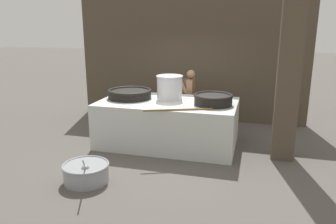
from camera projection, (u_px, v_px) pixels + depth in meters
ground_plane at (168, 144)px, 7.64m from camera, size 60.00×60.00×0.00m
back_wall at (190, 58)px, 9.37m from camera, size 6.56×0.24×3.57m
support_pillar at (289, 72)px, 6.39m from camera, size 0.44×0.44×3.57m
hearth_platform at (168, 123)px, 7.51m from camera, size 3.07×1.75×1.02m
giant_wok_near at (130, 93)px, 7.65m from camera, size 1.04×1.04×0.21m
giant_wok_far at (213, 99)px, 7.00m from camera, size 0.84×0.84×0.23m
stock_pot at (170, 87)px, 7.50m from camera, size 0.62×0.62×0.56m
stirring_paddle at (181, 110)px, 6.55m from camera, size 1.33×0.59×0.04m
cook at (190, 98)px, 8.50m from camera, size 0.37×0.57×1.58m
prep_bowl_vegetables at (86, 172)px, 5.73m from camera, size 0.82×0.99×0.67m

